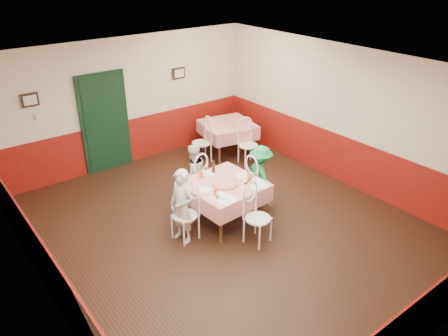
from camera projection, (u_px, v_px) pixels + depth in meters
floor at (226, 228)px, 7.67m from camera, size 7.00×7.00×0.00m
ceiling at (227, 69)px, 6.42m from camera, size 7.00×7.00×0.00m
back_wall at (128, 102)px, 9.52m from camera, size 6.00×0.10×2.80m
front_wall at (432, 267)px, 4.56m from camera, size 6.00×0.10×2.80m
left_wall at (36, 217)px, 5.40m from camera, size 0.10×7.00×2.80m
right_wall at (345, 117)px, 8.68m from camera, size 0.10×7.00×2.80m
wainscot_back at (132, 140)px, 9.92m from camera, size 6.00×0.03×1.00m
wainscot_front at (414, 329)px, 4.97m from camera, size 6.00×0.03×1.00m
wainscot_left at (50, 274)px, 5.81m from camera, size 0.03×7.00×1.00m
wainscot_right at (339, 158)px, 9.07m from camera, size 0.03×7.00×1.00m
door at (105, 124)px, 9.32m from camera, size 0.96×0.06×2.10m
picture_left at (30, 100)px, 8.20m from camera, size 0.32×0.03×0.26m
picture_right at (179, 73)px, 10.00m from camera, size 0.32×0.03×0.26m
thermostat at (39, 117)px, 8.41m from camera, size 0.10×0.03×0.10m
main_table at (224, 202)px, 7.72m from camera, size 1.28×1.28×0.77m
second_table at (228, 138)px, 10.35m from camera, size 1.32×1.32×0.77m
chair_left at (185, 215)px, 7.19m from camera, size 0.46×0.46×0.90m
chair_right at (258, 183)px, 8.18m from camera, size 0.44×0.44×0.90m
chair_far at (195, 181)px, 8.27m from camera, size 0.50×0.50×0.90m
chair_near at (258, 219)px, 7.11m from camera, size 0.50×0.50×0.90m
chair_second_a at (202, 143)px, 9.91m from camera, size 0.49×0.49×0.90m
chair_second_b at (248, 145)px, 9.78m from camera, size 0.49×0.49×0.90m
pizza at (225, 184)px, 7.49m from camera, size 0.46×0.46×0.03m
plate_left at (204, 190)px, 7.32m from camera, size 0.26×0.26×0.01m
plate_right at (242, 176)px, 7.77m from camera, size 0.26×0.26×0.01m
plate_far at (208, 174)px, 7.85m from camera, size 0.26×0.26×0.01m
glass_a at (216, 192)px, 7.14m from camera, size 0.07×0.07×0.13m
glass_b at (250, 178)px, 7.56m from camera, size 0.09×0.09×0.16m
glass_c at (201, 174)px, 7.71m from camera, size 0.07×0.07×0.13m
beer_bottle at (213, 167)px, 7.85m from camera, size 0.06×0.06×0.22m
shaker_a at (220, 197)px, 7.02m from camera, size 0.04×0.04×0.09m
shaker_b at (224, 198)px, 7.00m from camera, size 0.04×0.04×0.09m
shaker_c at (217, 196)px, 7.05m from camera, size 0.04×0.04×0.09m
menu_left at (224, 198)px, 7.08m from camera, size 0.37×0.45×0.00m
menu_right at (256, 184)px, 7.53m from camera, size 0.36×0.44×0.00m
wallet at (248, 183)px, 7.52m from camera, size 0.11×0.10×0.02m
diner_left at (182, 206)px, 7.08m from camera, size 0.41×0.53×1.29m
diner_far at (193, 174)px, 8.24m from camera, size 0.60×0.49×1.17m
diner_right at (261, 176)px, 8.15m from camera, size 0.55×0.83×1.19m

